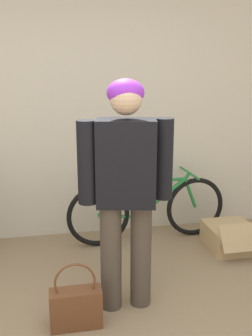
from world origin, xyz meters
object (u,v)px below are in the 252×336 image
object	(u,v)px
person	(126,180)
bicycle	(148,209)
handbag	(76,306)
cardboard_box	(230,237)

from	to	relation	value
person	bicycle	xyz separation A→B (m)	(0.43, 1.05, -0.64)
bicycle	handbag	distance (m)	1.49
bicycle	cardboard_box	xyz separation A→B (m)	(0.75, -0.33, -0.22)
cardboard_box	handbag	bearing A→B (deg)	-149.80
bicycle	person	bearing A→B (deg)	-115.76
bicycle	handbag	size ratio (longest dim) A/B	3.45
handbag	cardboard_box	bearing A→B (deg)	30.20
person	cardboard_box	xyz separation A→B (m)	(1.18, 0.73, -0.86)
person	handbag	bearing A→B (deg)	-142.81
person	cardboard_box	distance (m)	1.63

